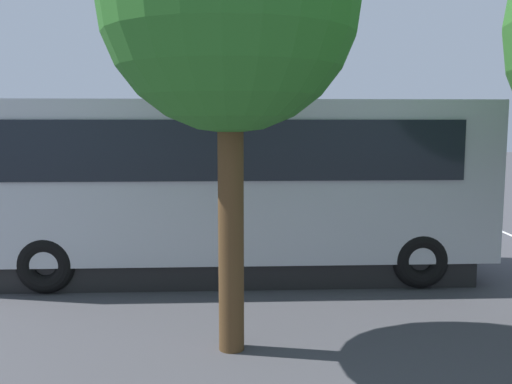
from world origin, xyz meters
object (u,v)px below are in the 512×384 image
Objects in this scene: stunt_motorcycle at (246,200)px; traffic_cone at (303,208)px; spectator_centre at (225,201)px; spectator_left at (276,202)px; tour_bus at (234,188)px; spectator_right at (180,200)px; spectator_far_left at (327,203)px; parked_motorcycle_silver at (212,230)px.

traffic_cone is (-1.71, -0.57, -0.31)m from stunt_motorcycle.
stunt_motorcycle is 3.26× the size of traffic_cone.
spectator_centre reaches higher than stunt_motorcycle.
spectator_left is 1.18m from spectator_centre.
spectator_right is (1.37, -2.46, -0.57)m from tour_bus.
spectator_far_left is 0.97× the size of spectator_right.
spectator_left reaches higher than traffic_cone.
spectator_centre is (1.18, 0.04, 0.03)m from spectator_left.
spectator_right is at bearing 66.52° from stunt_motorcycle.
parked_motorcycle_silver is 1.00× the size of stunt_motorcycle.
traffic_cone is at bearing -118.41° from spectator_centre.
spectator_left is 2.73× the size of traffic_cone.
parked_motorcycle_silver is (2.60, 0.34, -0.55)m from spectator_far_left.
spectator_right is 0.87× the size of stunt_motorcycle.
spectator_far_left is at bearing 93.24° from traffic_cone.
traffic_cone is (-3.14, -3.87, -0.77)m from spectator_right.
spectator_centre is at bearing 2.05° from spectator_left.
spectator_left is at bearing 76.61° from traffic_cone.
tour_bus is at bearing 107.50° from parked_motorcycle_silver.
tour_bus reaches higher than traffic_cone.
tour_bus is 5.33× the size of spectator_far_left.
spectator_left is at bearing -157.60° from parked_motorcycle_silver.
spectator_far_left is 3.38m from spectator_right.
spectator_right is at bearing 0.03° from spectator_centre.
spectator_centre reaches higher than spectator_left.
spectator_far_left is 2.68m from parked_motorcycle_silver.
spectator_right is at bearing -35.70° from parked_motorcycle_silver.
spectator_far_left is 4.04m from stunt_motorcycle.
parked_motorcycle_silver is at bearing 63.82° from spectator_centre.
spectator_left reaches higher than parked_motorcycle_silver.
spectator_far_left is 1.01× the size of spectator_left.
spectator_centre is at bearing -179.97° from spectator_right.
spectator_left is 3.99m from traffic_cone.
spectator_right is (1.05, 0.00, 0.02)m from spectator_centre.
spectator_centre is 0.84m from parked_motorcycle_silver.
stunt_motorcycle is (0.80, -3.26, -0.41)m from spectator_left.
tour_bus reaches higher than spectator_far_left.
spectator_far_left reaches higher than parked_motorcycle_silver.
spectator_right is 0.87× the size of parked_motorcycle_silver.
spectator_left is at bearing -108.89° from tour_bus.
spectator_right reaches higher than spectator_left.
parked_motorcycle_silver reaches higher than traffic_cone.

